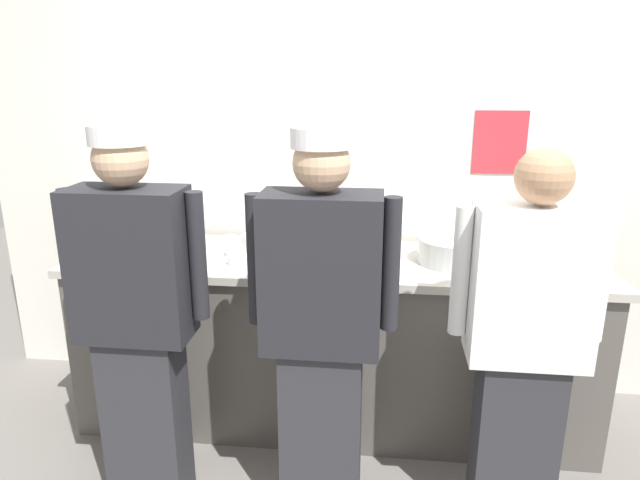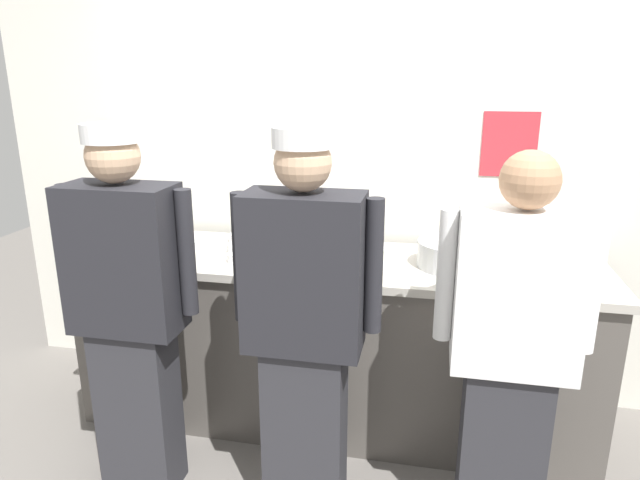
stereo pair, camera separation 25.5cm
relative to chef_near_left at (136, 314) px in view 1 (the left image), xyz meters
The scene contains 18 objects.
ground_plane 1.21m from the chef_near_left, 22.63° to the left, with size 9.00×9.00×0.00m, color slate.
wall_back 1.50m from the chef_near_left, 56.86° to the left, with size 4.25×0.11×2.88m.
prep_counter 1.11m from the chef_near_left, 42.07° to the left, with size 2.71×0.70×0.94m.
chef_near_left is the anchor object (origin of this frame).
chef_center 0.77m from the chef_near_left, ahead, with size 0.60×0.24×1.66m.
chef_far_right 1.57m from the chef_near_left, ahead, with size 0.59×0.24×1.60m.
plate_stack_front 0.94m from the chef_near_left, 44.70° to the left, with size 0.25×0.25×0.08m.
plate_stack_rear 0.90m from the chef_near_left, 67.04° to the left, with size 0.22×0.22×0.07m.
mixing_bowl_steel 1.53m from the chef_near_left, 26.75° to the left, with size 0.36×0.36×0.13m, color #B7BABF.
sheet_tray 0.70m from the chef_near_left, 109.41° to the left, with size 0.43×0.28×0.02m, color #B7BABF.
squeeze_bottle_primary 1.12m from the chef_near_left, 26.66° to the left, with size 0.06×0.06×0.18m.
squeeze_bottle_secondary 1.96m from the chef_near_left, 26.40° to the left, with size 0.06×0.06×0.21m.
squeeze_bottle_spare 0.89m from the chef_near_left, 56.69° to the left, with size 0.05×0.05×0.19m.
ramekin_yellow_sauce 0.61m from the chef_near_left, 61.90° to the left, with size 0.08×0.08×0.04m.
ramekin_red_sauce 0.72m from the chef_near_left, 70.75° to the left, with size 0.09×0.09×0.05m.
ramekin_green_sauce 0.89m from the chef_near_left, 79.38° to the left, with size 0.08×0.08×0.04m.
ramekin_orange_sauce 1.96m from the chef_near_left, 20.85° to the left, with size 0.09×0.09×0.04m.
deli_cup 1.20m from the chef_near_left, 31.56° to the left, with size 0.09×0.09×0.09m, color white.
Camera 1 is at (0.24, -2.35, 1.84)m, focal length 31.39 mm.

